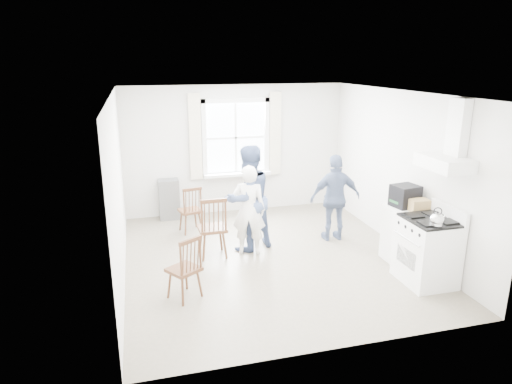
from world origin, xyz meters
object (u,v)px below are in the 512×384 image
object	(u,v)px
windsor_chair_c	(188,262)
person_left	(249,210)
gas_stove	(427,250)
stereo_stack	(405,196)
windsor_chair_b	(213,221)
low_cabinet	(404,234)
person_mid	(248,198)
windsor_chair_a	(192,205)
person_right	(335,198)

from	to	relation	value
windsor_chair_c	person_left	bearing A→B (deg)	48.50
gas_stove	person_left	world-z (taller)	person_left
stereo_stack	windsor_chair_b	bearing A→B (deg)	163.66
windsor_chair_c	windsor_chair_b	bearing A→B (deg)	66.14
low_cabinet	person_left	distance (m)	2.46
windsor_chair_b	person_mid	distance (m)	0.72
windsor_chair_a	windsor_chair_b	xyz separation A→B (m)	(0.19, -1.20, 0.09)
gas_stove	stereo_stack	bearing A→B (deg)	85.83
low_cabinet	stereo_stack	xyz separation A→B (m)	(-0.02, 0.03, 0.62)
low_cabinet	windsor_chair_a	size ratio (longest dim) A/B	1.02
windsor_chair_b	person_right	size ratio (longest dim) A/B	0.67
low_cabinet	windsor_chair_b	world-z (taller)	windsor_chair_b
gas_stove	stereo_stack	distance (m)	0.94
person_left	low_cabinet	bearing A→B (deg)	176.08
low_cabinet	person_left	world-z (taller)	person_left
gas_stove	windsor_chair_c	bearing A→B (deg)	174.12
stereo_stack	person_right	bearing A→B (deg)	120.67
stereo_stack	person_left	bearing A→B (deg)	158.44
low_cabinet	person_mid	xyz separation A→B (m)	(-2.22, 1.11, 0.43)
stereo_stack	windsor_chair_c	xyz separation A→B (m)	(-3.37, -0.39, -0.52)
person_left	windsor_chair_b	bearing A→B (deg)	23.63
windsor_chair_a	windsor_chair_c	world-z (taller)	windsor_chair_c
gas_stove	windsor_chair_b	xyz separation A→B (m)	(-2.78, 1.56, 0.14)
person_mid	person_right	distance (m)	1.56
gas_stove	windsor_chair_c	xyz separation A→B (m)	(-3.32, 0.34, 0.06)
windsor_chair_c	windsor_chair_a	bearing A→B (deg)	81.82
windsor_chair_b	windsor_chair_c	world-z (taller)	windsor_chair_b
person_left	windsor_chair_a	bearing A→B (deg)	-37.42
windsor_chair_a	person_left	size ratio (longest dim) A/B	0.59
person_left	person_right	world-z (taller)	person_right
windsor_chair_b	stereo_stack	bearing A→B (deg)	-16.34
low_cabinet	person_left	xyz separation A→B (m)	(-2.26, 0.92, 0.29)
gas_stove	stereo_stack	xyz separation A→B (m)	(0.05, 0.73, 0.58)
windsor_chair_a	windsor_chair_c	bearing A→B (deg)	-98.18
windsor_chair_b	windsor_chair_c	size ratio (longest dim) A/B	1.15
low_cabinet	windsor_chair_b	bearing A→B (deg)	163.17
person_right	stereo_stack	bearing A→B (deg)	123.85
gas_stove	person_right	distance (m)	1.94
gas_stove	windsor_chair_a	distance (m)	4.06
low_cabinet	person_left	size ratio (longest dim) A/B	0.61
windsor_chair_c	gas_stove	bearing A→B (deg)	-5.88
windsor_chair_c	person_mid	distance (m)	1.91
person_left	gas_stove	bearing A→B (deg)	161.75
low_cabinet	stereo_stack	size ratio (longest dim) A/B	2.12
person_left	person_mid	distance (m)	0.24
low_cabinet	person_right	size ratio (longest dim) A/B	0.59
stereo_stack	person_left	xyz separation A→B (m)	(-2.25, 0.89, -0.32)
windsor_chair_a	gas_stove	bearing A→B (deg)	-42.88
windsor_chair_a	low_cabinet	bearing A→B (deg)	-34.11
windsor_chair_c	person_left	size ratio (longest dim) A/B	0.60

